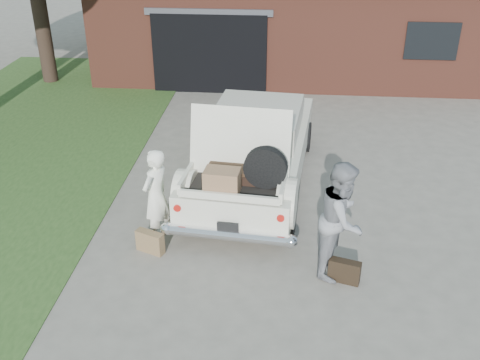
{
  "coord_description": "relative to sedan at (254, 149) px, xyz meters",
  "views": [
    {
      "loc": [
        0.69,
        -7.35,
        5.35
      ],
      "look_at": [
        0.0,
        0.6,
        1.1
      ],
      "focal_mm": 42.0,
      "sensor_mm": 36.0,
      "label": 1
    }
  ],
  "objects": [
    {
      "name": "ground",
      "position": [
        -0.1,
        -2.54,
        -0.76
      ],
      "size": [
        90.0,
        90.0,
        0.0
      ],
      "primitive_type": "plane",
      "color": "gray",
      "rests_on": "ground"
    },
    {
      "name": "house",
      "position": [
        0.88,
        8.93,
        0.91
      ],
      "size": [
        12.8,
        7.8,
        3.3
      ],
      "color": "brown",
      "rests_on": "ground"
    },
    {
      "name": "suitcase_left",
      "position": [
        -1.52,
        -2.49,
        -0.58
      ],
      "size": [
        0.5,
        0.32,
        0.37
      ],
      "primitive_type": "cube",
      "rotation": [
        0.0,
        0.0,
        -0.4
      ],
      "color": "olive",
      "rests_on": "ground"
    },
    {
      "name": "sedan",
      "position": [
        0.0,
        0.0,
        0.0
      ],
      "size": [
        2.47,
        5.33,
        2.12
      ],
      "rotation": [
        0.0,
        0.0,
        -0.1
      ],
      "color": "white",
      "rests_on": "ground"
    },
    {
      "name": "suitcase_right",
      "position": [
        1.57,
        -3.0,
        -0.58
      ],
      "size": [
        0.5,
        0.28,
        0.37
      ],
      "primitive_type": "cube",
      "rotation": [
        0.0,
        0.0,
        -0.29
      ],
      "color": "black",
      "rests_on": "ground"
    },
    {
      "name": "woman_left",
      "position": [
        -1.47,
        -2.09,
        0.06
      ],
      "size": [
        0.6,
        0.7,
        1.64
      ],
      "primitive_type": "imported",
      "rotation": [
        0.0,
        0.0,
        -1.99
      ],
      "color": "white",
      "rests_on": "ground"
    },
    {
      "name": "woman_right",
      "position": [
        1.49,
        -2.72,
        0.17
      ],
      "size": [
        0.96,
        1.08,
        1.85
      ],
      "primitive_type": "imported",
      "rotation": [
        0.0,
        0.0,
        1.23
      ],
      "color": "gray",
      "rests_on": "ground"
    }
  ]
}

